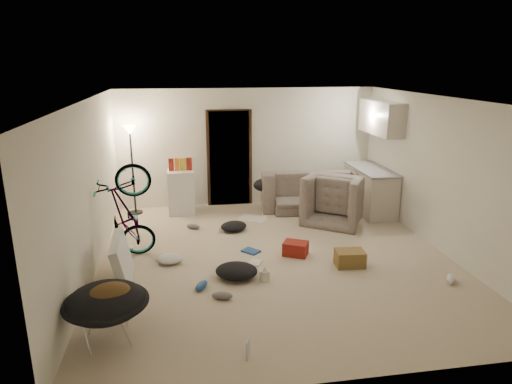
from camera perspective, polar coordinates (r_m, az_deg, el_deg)
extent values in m
cube|color=beige|center=(7.41, 2.38, -8.21)|extent=(5.50, 6.00, 0.02)
cube|color=white|center=(6.78, 2.62, 11.60)|extent=(5.50, 6.00, 0.02)
cube|color=white|center=(9.89, -1.09, 5.64)|extent=(5.50, 0.02, 2.50)
cube|color=white|center=(4.26, 10.90, -9.01)|extent=(5.50, 0.02, 2.50)
cube|color=white|center=(6.98, -20.27, 0.23)|extent=(0.02, 6.00, 2.50)
cube|color=white|center=(8.01, 22.21, 1.97)|extent=(0.02, 6.00, 2.50)
cube|color=black|center=(9.84, -3.36, 4.20)|extent=(0.85, 0.10, 2.04)
cube|color=black|center=(9.81, -3.34, 4.17)|extent=(0.97, 0.04, 2.10)
cylinder|color=black|center=(9.79, -14.78, -2.47)|extent=(0.28, 0.28, 0.03)
cylinder|color=black|center=(9.57, -15.13, 2.28)|extent=(0.04, 0.04, 1.70)
cone|color=#FFE0A5|center=(9.41, -15.51, 7.43)|extent=(0.24, 0.24, 0.18)
cube|color=beige|center=(9.78, 14.06, 0.16)|extent=(0.60, 1.50, 0.88)
cube|color=gray|center=(9.67, 14.25, 2.78)|extent=(0.64, 1.54, 0.04)
cube|color=beige|center=(9.54, 15.40, 8.95)|extent=(0.38, 1.40, 0.65)
imported|color=#343B34|center=(9.83, 6.76, -0.16)|extent=(2.17, 0.96, 0.62)
imported|color=#343B34|center=(9.11, 10.16, -1.33)|extent=(1.43, 1.40, 0.71)
imported|color=black|center=(7.51, -15.71, -4.98)|extent=(1.62, 0.76, 0.92)
imported|color=maroon|center=(5.10, -1.18, -20.35)|extent=(0.26, 0.22, 0.02)
cube|color=white|center=(9.52, -9.37, 0.06)|extent=(0.54, 0.54, 0.90)
cube|color=maroon|center=(9.39, -10.56, 3.25)|extent=(0.10, 0.08, 0.30)
cube|color=orange|center=(9.39, -9.82, 3.29)|extent=(0.10, 0.07, 0.30)
cube|color=gold|center=(9.39, -9.09, 3.32)|extent=(0.12, 0.10, 0.30)
cube|color=maroon|center=(9.39, -8.36, 3.35)|extent=(0.12, 0.09, 0.30)
cylinder|color=silver|center=(5.54, -18.00, -15.36)|extent=(0.62, 0.62, 0.44)
ellipsoid|color=black|center=(5.41, -18.25, -12.94)|extent=(0.87, 0.87, 0.37)
torus|color=black|center=(5.41, -18.25, -12.94)|extent=(0.94, 0.94, 0.07)
ellipsoid|color=#543A1D|center=(5.33, -17.86, -12.05)|extent=(0.60, 0.56, 0.22)
ellipsoid|color=black|center=(9.56, 1.32, 0.90)|extent=(0.62, 0.53, 0.28)
cube|color=silver|center=(6.76, -16.38, -8.26)|extent=(0.29, 1.00, 0.66)
cube|color=brown|center=(7.21, 11.65, -8.12)|extent=(0.46, 0.34, 0.25)
cube|color=maroon|center=(7.47, 4.97, -7.05)|extent=(0.47, 0.43, 0.22)
cylinder|color=beige|center=(6.65, 1.09, -10.36)|extent=(0.15, 0.15, 0.15)
cone|color=beige|center=(6.60, 1.09, -9.52)|extent=(0.08, 0.08, 0.07)
cube|color=silver|center=(9.14, -0.47, -3.32)|extent=(0.68, 0.63, 0.01)
cube|color=#295294|center=(7.59, -0.64, -7.40)|extent=(0.34, 0.34, 0.03)
cube|color=silver|center=(7.19, -0.09, -8.81)|extent=(0.26, 0.29, 0.02)
ellipsoid|color=slate|center=(8.66, -7.85, -4.28)|extent=(0.28, 0.22, 0.10)
ellipsoid|color=#295294|center=(6.47, -6.86, -11.54)|extent=(0.24, 0.30, 0.10)
ellipsoid|color=slate|center=(6.19, -4.25, -12.79)|extent=(0.30, 0.18, 0.10)
ellipsoid|color=white|center=(7.17, 23.15, -9.91)|extent=(0.24, 0.30, 0.11)
ellipsoid|color=black|center=(6.73, -2.45, -9.83)|extent=(0.74, 0.68, 0.20)
ellipsoid|color=black|center=(8.52, -2.81, -4.29)|extent=(0.66, 0.64, 0.15)
ellipsoid|color=silver|center=(7.32, -10.75, -8.18)|extent=(0.51, 0.47, 0.13)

